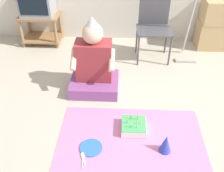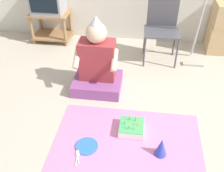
{
  "view_description": "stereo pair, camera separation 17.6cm",
  "coord_description": "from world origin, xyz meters",
  "px_view_note": "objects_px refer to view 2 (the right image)",
  "views": [
    {
      "loc": [
        -0.38,
        -1.84,
        1.93
      ],
      "look_at": [
        -0.48,
        0.24,
        0.35
      ],
      "focal_mm": 42.0,
      "sensor_mm": 36.0,
      "label": 1
    },
    {
      "loc": [
        -0.2,
        -1.83,
        1.93
      ],
      "look_at": [
        -0.48,
        0.24,
        0.35
      ],
      "focal_mm": 42.0,
      "sensor_mm": 36.0,
      "label": 2
    }
  ],
  "objects_px": {
    "birthday_cake": "(131,128)",
    "party_hat_blue": "(161,147)",
    "folding_chair": "(162,24)",
    "person_seated": "(97,65)",
    "dust_mop": "(197,40)",
    "paper_plate": "(87,146)"
  },
  "relations": [
    {
      "from": "birthday_cake",
      "to": "party_hat_blue",
      "type": "distance_m",
      "value": 0.38
    },
    {
      "from": "folding_chair",
      "to": "dust_mop",
      "type": "xyz_separation_m",
      "value": [
        0.47,
        -0.07,
        -0.16
      ]
    },
    {
      "from": "party_hat_blue",
      "to": "folding_chair",
      "type": "bearing_deg",
      "value": 90.22
    },
    {
      "from": "folding_chair",
      "to": "paper_plate",
      "type": "xyz_separation_m",
      "value": [
        -0.67,
        -1.72,
        -0.49
      ]
    },
    {
      "from": "paper_plate",
      "to": "folding_chair",
      "type": "bearing_deg",
      "value": 68.71
    },
    {
      "from": "person_seated",
      "to": "party_hat_blue",
      "type": "height_order",
      "value": "person_seated"
    },
    {
      "from": "party_hat_blue",
      "to": "paper_plate",
      "type": "height_order",
      "value": "party_hat_blue"
    },
    {
      "from": "folding_chair",
      "to": "birthday_cake",
      "type": "distance_m",
      "value": 1.56
    },
    {
      "from": "birthday_cake",
      "to": "party_hat_blue",
      "type": "xyz_separation_m",
      "value": [
        0.28,
        -0.25,
        0.05
      ]
    },
    {
      "from": "dust_mop",
      "to": "birthday_cake",
      "type": "relative_size",
      "value": 4.95
    },
    {
      "from": "folding_chair",
      "to": "paper_plate",
      "type": "relative_size",
      "value": 4.07
    },
    {
      "from": "dust_mop",
      "to": "paper_plate",
      "type": "bearing_deg",
      "value": -124.66
    },
    {
      "from": "party_hat_blue",
      "to": "dust_mop",
      "type": "bearing_deg",
      "value": 74.26
    },
    {
      "from": "person_seated",
      "to": "party_hat_blue",
      "type": "bearing_deg",
      "value": -51.39
    },
    {
      "from": "folding_chair",
      "to": "dust_mop",
      "type": "height_order",
      "value": "dust_mop"
    },
    {
      "from": "party_hat_blue",
      "to": "person_seated",
      "type": "bearing_deg",
      "value": 128.61
    },
    {
      "from": "dust_mop",
      "to": "birthday_cake",
      "type": "height_order",
      "value": "dust_mop"
    },
    {
      "from": "birthday_cake",
      "to": "party_hat_blue",
      "type": "height_order",
      "value": "party_hat_blue"
    },
    {
      "from": "dust_mop",
      "to": "person_seated",
      "type": "relative_size",
      "value": 1.34
    },
    {
      "from": "folding_chair",
      "to": "person_seated",
      "type": "bearing_deg",
      "value": -132.36
    },
    {
      "from": "folding_chair",
      "to": "birthday_cake",
      "type": "bearing_deg",
      "value": -100.63
    },
    {
      "from": "folding_chair",
      "to": "person_seated",
      "type": "distance_m",
      "value": 1.1
    }
  ]
}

